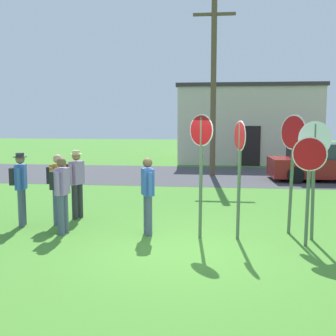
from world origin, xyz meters
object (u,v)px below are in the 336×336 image
(parked_car_on_street, at_px, (322,164))
(person_on_left, at_px, (76,179))
(person_holding_notes, at_px, (58,184))
(person_near_signs, at_px, (61,190))
(utility_pole, at_px, (213,85))
(person_in_teal, at_px, (20,184))
(stop_sign_rear_right, at_px, (239,161))
(stop_sign_leaning_right, at_px, (309,173))
(stop_sign_low_front, at_px, (201,156))
(stop_sign_rear_left, at_px, (292,153))
(stop_sign_far_back, at_px, (314,160))
(person_in_blue, at_px, (148,192))

(parked_car_on_street, distance_m, person_on_left, 10.74)
(person_holding_notes, xyz_separation_m, person_near_signs, (0.39, -0.76, 0.00))
(utility_pole, height_order, person_in_teal, utility_pole)
(stop_sign_rear_right, bearing_deg, stop_sign_leaning_right, -12.69)
(stop_sign_low_front, relative_size, person_near_signs, 1.55)
(stop_sign_rear_left, bearing_deg, parked_car_on_street, 72.06)
(stop_sign_far_back, xyz_separation_m, person_in_blue, (-3.48, -0.03, -0.74))
(parked_car_on_street, height_order, stop_sign_far_back, stop_sign_far_back)
(stop_sign_far_back, bearing_deg, stop_sign_rear_right, -174.45)
(person_on_left, distance_m, person_holding_notes, 0.68)
(stop_sign_low_front, relative_size, person_in_blue, 1.55)
(stop_sign_rear_right, xyz_separation_m, person_holding_notes, (-4.23, 0.73, -0.67))
(utility_pole, bearing_deg, person_near_signs, -108.23)
(stop_sign_low_front, bearing_deg, person_on_left, 156.84)
(stop_sign_leaning_right, xyz_separation_m, stop_sign_low_front, (-2.13, 0.31, 0.28))
(stop_sign_leaning_right, distance_m, person_in_teal, 6.45)
(stop_sign_rear_right, distance_m, person_in_blue, 2.07)
(stop_sign_rear_left, bearing_deg, stop_sign_rear_right, -153.19)
(stop_sign_low_front, height_order, stop_sign_rear_left, stop_sign_low_front)
(utility_pole, relative_size, person_in_blue, 4.43)
(person_in_blue, xyz_separation_m, person_in_teal, (-3.10, 0.38, 0.06))
(stop_sign_far_back, bearing_deg, stop_sign_rear_left, 129.29)
(person_in_teal, bearing_deg, person_holding_notes, 15.97)
(stop_sign_low_front, xyz_separation_m, stop_sign_far_back, (2.32, 0.14, -0.06))
(stop_sign_far_back, height_order, person_near_signs, stop_sign_far_back)
(person_holding_notes, height_order, person_near_signs, same)
(stop_sign_rear_right, bearing_deg, person_holding_notes, 170.16)
(stop_sign_rear_left, bearing_deg, person_near_signs, -173.01)
(person_on_left, bearing_deg, stop_sign_rear_right, -18.98)
(stop_sign_leaning_right, relative_size, person_near_signs, 1.29)
(person_holding_notes, height_order, person_in_blue, same)
(stop_sign_leaning_right, height_order, stop_sign_low_front, stop_sign_low_front)
(parked_car_on_street, xyz_separation_m, person_near_signs, (-7.65, -8.77, 0.29))
(stop_sign_rear_left, bearing_deg, stop_sign_low_front, -163.39)
(stop_sign_far_back, xyz_separation_m, person_near_signs, (-5.37, -0.17, -0.71))
(person_on_left, relative_size, person_near_signs, 1.03)
(stop_sign_rear_left, xyz_separation_m, person_near_signs, (-5.01, -0.61, -0.81))
(parked_car_on_street, xyz_separation_m, person_holding_notes, (-8.04, -8.02, 0.29))
(parked_car_on_street, height_order, stop_sign_leaning_right, stop_sign_leaning_right)
(stop_sign_low_front, xyz_separation_m, person_holding_notes, (-3.43, 0.73, -0.77))
(stop_sign_low_front, relative_size, person_holding_notes, 1.55)
(person_on_left, height_order, person_near_signs, person_on_left)
(stop_sign_rear_right, xyz_separation_m, person_near_signs, (-3.84, -0.02, -0.67))
(parked_car_on_street, relative_size, person_in_teal, 2.53)
(person_holding_notes, height_order, person_in_teal, person_in_teal)
(person_in_teal, bearing_deg, stop_sign_rear_right, -5.64)
(stop_sign_rear_left, relative_size, person_on_left, 1.51)
(stop_sign_leaning_right, distance_m, person_near_signs, 5.21)
(stop_sign_rear_right, height_order, stop_sign_far_back, stop_sign_rear_right)
(person_in_blue, distance_m, person_near_signs, 1.90)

